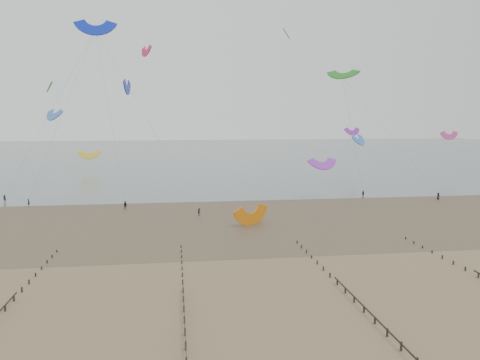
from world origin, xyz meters
name	(u,v)px	position (x,y,z in m)	size (l,w,h in m)	color
ground	(291,269)	(0.00, 0.00, 0.00)	(500.00, 500.00, 0.00)	brown
sea_and_shore	(229,215)	(-4.08, 34.40, 0.01)	(500.00, 665.00, 0.03)	#475654
groynes	(385,329)	(4.00, -19.05, 0.47)	(72.16, 50.16, 1.00)	black
kitesurfer_lead	(29,202)	(-47.14, 50.46, 0.79)	(0.58, 0.38, 1.58)	black
kitesurfers	(361,196)	(29.30, 48.52, 0.86)	(136.98, 22.65, 1.82)	black
grounded_kite	(252,225)	(-0.98, 25.76, 0.00)	(7.15, 3.74, 5.44)	orange
kites_airborne	(192,109)	(-9.46, 89.45, 22.02)	(244.15, 96.14, 44.42)	blue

